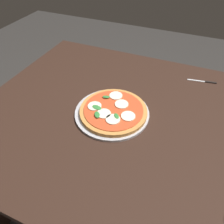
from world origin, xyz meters
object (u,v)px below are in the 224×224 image
object	(u,v)px
serving_tray	(112,113)
pizza	(113,110)
dining_table	(125,128)
knife	(206,82)

from	to	relation	value
serving_tray	pizza	bearing A→B (deg)	-11.24
serving_tray	pizza	size ratio (longest dim) A/B	1.11
dining_table	knife	xyz separation A→B (m)	(0.32, 0.42, 0.09)
knife	pizza	bearing A→B (deg)	-130.41
serving_tray	knife	distance (m)	0.58
pizza	serving_tray	bearing A→B (deg)	168.76
serving_tray	pizza	distance (m)	0.02
dining_table	pizza	xyz separation A→B (m)	(-0.06, -0.02, 0.11)
serving_tray	knife	world-z (taller)	serving_tray
serving_tray	pizza	world-z (taller)	pizza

